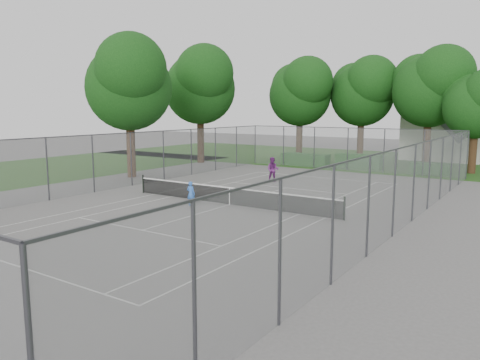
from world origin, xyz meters
The scene contains 18 objects.
ground centered at (0.00, 0.00, 0.00)m, with size 120.00×120.00×0.00m, color #5F5D5B.
grass_far centered at (0.00, 26.00, 0.00)m, with size 60.00×20.00×0.00m, color #1F4513.
grass_left centered at (-22.00, 0.00, 0.00)m, with size 16.00×40.00×0.00m, color #1F4513.
court_markings centered at (0.00, 0.00, 0.01)m, with size 11.03×23.83×0.01m.
tennis_net centered at (0.00, 0.00, 0.51)m, with size 12.87×0.10×1.10m.
perimeter_fence centered at (0.00, 0.00, 1.81)m, with size 18.08×34.08×3.52m.
tree_far_left centered at (-6.92, 22.04, 6.87)m, with size 6.96×6.36×10.01m.
tree_far_midleft centered at (-1.62, 24.77, 6.88)m, with size 6.97×6.36×10.01m.
tree_far_midright centered at (4.95, 23.05, 7.08)m, with size 7.17×6.55×10.31m.
tree_far_right centered at (8.94, 20.63, 5.59)m, with size 5.67×5.18×8.15m.
tree_side_back centered at (-13.51, 14.59, 7.42)m, with size 7.51×6.86×10.79m.
tree_side_front centered at (-11.90, 4.28, 7.09)m, with size 7.18×6.55×10.32m.
hedge_left centered at (-4.32, 17.98, 0.54)m, with size 4.32×1.30×1.08m, color #1B4E19.
hedge_mid centered at (0.40, 18.66, 0.61)m, with size 3.90×1.11×1.23m, color #1B4E19.
hedge_right centered at (6.22, 18.43, 0.43)m, with size 2.85×1.05×0.86m, color #1B4E19.
house centered at (5.00, 30.09, 3.64)m, with size 7.26×5.62×9.04m.
girl_player centered at (-1.54, -1.34, 0.65)m, with size 0.47×0.31×1.30m, color blue.
woman_player centered at (-1.95, 8.01, 0.87)m, with size 0.84×0.66×1.74m, color #68246D.
Camera 1 is at (14.01, -19.95, 5.04)m, focal length 35.00 mm.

